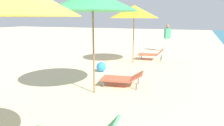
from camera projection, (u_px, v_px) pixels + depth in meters
umbrella_second at (93, 1)px, 5.58m from camera, size 2.52×2.52×2.92m
lounger_second_shoreside at (123, 78)px, 6.71m from camera, size 1.42×0.87×0.47m
umbrella_farthest at (134, 12)px, 9.67m from camera, size 2.29×2.29×2.77m
lounger_farthest_shoreside at (152, 54)px, 10.83m from camera, size 1.32×0.74×0.62m
person_walking_near at (167, 35)px, 13.44m from camera, size 0.42×0.39×1.72m
beach_ball at (101, 67)px, 8.49m from camera, size 0.40×0.40×0.40m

